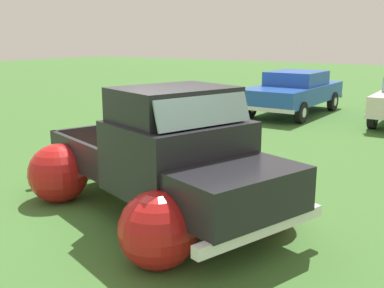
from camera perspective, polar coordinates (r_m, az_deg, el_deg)
ground_plane at (r=7.15m, az=-4.74°, el=-8.12°), size 80.00×80.00×0.00m
vintage_pickup_truck at (r=6.60m, az=-2.99°, el=-2.97°), size 4.99×3.80×1.96m
show_car_0 at (r=16.13m, az=12.43°, el=6.40°), size 2.02×4.68×1.43m
lane_cone_0 at (r=10.03m, az=-7.26°, el=-0.10°), size 0.36×0.36×0.63m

